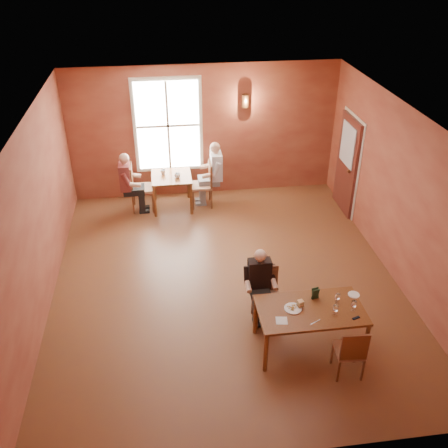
{
  "coord_description": "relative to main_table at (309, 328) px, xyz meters",
  "views": [
    {
      "loc": [
        -0.99,
        -7.1,
        5.45
      ],
      "look_at": [
        0.0,
        0.2,
        1.05
      ],
      "focal_mm": 40.0,
      "sensor_mm": 36.0,
      "label": 1
    }
  ],
  "objects": [
    {
      "name": "side_plate",
      "position": [
        0.72,
        0.22,
        0.37
      ],
      "size": [
        0.21,
        0.21,
        0.01
      ],
      "primitive_type": "cylinder",
      "rotation": [
        0.0,
        0.0,
        0.21
      ],
      "color": "white",
      "rests_on": "main_table"
    },
    {
      "name": "chair_diner_maroon",
      "position": [
        -2.45,
        4.65,
        0.18
      ],
      "size": [
        0.47,
        0.47,
        1.07
      ],
      "primitive_type": null,
      "rotation": [
        0.0,
        0.0,
        -1.57
      ],
      "color": "#3D2615",
      "rests_on": "ground"
    },
    {
      "name": "wall_left",
      "position": [
        -3.99,
        1.79,
        1.14
      ],
      "size": [
        0.04,
        7.0,
        3.0
      ],
      "primitive_type": "cube",
      "color": "brown",
      "rests_on": "ground"
    },
    {
      "name": "diner_maroon",
      "position": [
        -2.48,
        4.65,
        0.31
      ],
      "size": [
        0.53,
        0.53,
        1.34
      ],
      "primitive_type": null,
      "rotation": [
        0.0,
        0.0,
        -1.57
      ],
      "color": "#5D1018",
      "rests_on": "ground"
    },
    {
      "name": "knife",
      "position": [
        -0.02,
        -0.28,
        0.36
      ],
      "size": [
        0.17,
        0.09,
        0.0
      ],
      "primitive_type": "cube",
      "rotation": [
        0.0,
        0.0,
        0.45
      ],
      "color": "silver",
      "rests_on": "main_table"
    },
    {
      "name": "sunglasses",
      "position": [
        0.57,
        -0.28,
        0.37
      ],
      "size": [
        0.12,
        0.07,
        0.01
      ],
      "primitive_type": "cube",
      "rotation": [
        0.0,
        0.0,
        0.34
      ],
      "color": "black",
      "rests_on": "main_table"
    },
    {
      "name": "door",
      "position": [
        1.95,
        4.09,
        0.69
      ],
      "size": [
        0.12,
        1.04,
        2.1
      ],
      "primitive_type": "cube",
      "color": "maroon",
      "rests_on": "ground"
    },
    {
      "name": "chair_diner_white",
      "position": [
        -1.15,
        4.65,
        0.15
      ],
      "size": [
        0.45,
        0.45,
        1.03
      ],
      "primitive_type": null,
      "rotation": [
        0.0,
        0.0,
        1.57
      ],
      "color": "#4D260F",
      "rests_on": "ground"
    },
    {
      "name": "plate_food",
      "position": [
        -0.26,
        0.04,
        0.38
      ],
      "size": [
        0.28,
        0.28,
        0.03
      ],
      "primitive_type": "cylinder",
      "rotation": [
        0.0,
        0.0,
        0.1
      ],
      "color": "silver",
      "rests_on": "main_table"
    },
    {
      "name": "chair_diner_main",
      "position": [
        -0.5,
        0.65,
        0.1
      ],
      "size": [
        0.41,
        0.41,
        0.93
      ],
      "primitive_type": null,
      "rotation": [
        0.0,
        0.0,
        3.14
      ],
      "color": "#482514",
      "rests_on": "ground"
    },
    {
      "name": "menu_stand",
      "position": [
        0.13,
        0.23,
        0.45
      ],
      "size": [
        0.12,
        0.08,
        0.18
      ],
      "primitive_type": "cube",
      "rotation": [
        0.0,
        0.0,
        0.23
      ],
      "color": "#19331D",
      "rests_on": "main_table"
    },
    {
      "name": "ground",
      "position": [
        -0.99,
        1.79,
        -0.36
      ],
      "size": [
        6.0,
        7.0,
        0.01
      ],
      "primitive_type": "cube",
      "color": "brown",
      "rests_on": "ground"
    },
    {
      "name": "chair_empty",
      "position": [
        0.41,
        -0.56,
        0.07
      ],
      "size": [
        0.4,
        0.4,
        0.85
      ],
      "primitive_type": null,
      "rotation": [
        0.0,
        0.0,
        -0.07
      ],
      "color": "#502612",
      "rests_on": "ground"
    },
    {
      "name": "diner_white",
      "position": [
        -1.12,
        4.65,
        0.34
      ],
      "size": [
        0.56,
        0.56,
        1.4
      ],
      "primitive_type": null,
      "rotation": [
        0.0,
        0.0,
        1.57
      ],
      "color": "silver",
      "rests_on": "ground"
    },
    {
      "name": "goblet_c",
      "position": [
        0.3,
        -0.16,
        0.45
      ],
      "size": [
        0.08,
        0.08,
        0.18
      ],
      "primitive_type": null,
      "rotation": [
        0.0,
        0.0,
        0.19
      ],
      "color": "white",
      "rests_on": "main_table"
    },
    {
      "name": "second_table",
      "position": [
        -1.8,
        4.65,
        0.02
      ],
      "size": [
        0.86,
        0.86,
        0.76
      ],
      "primitive_type": null,
      "color": "brown",
      "rests_on": "ground"
    },
    {
      "name": "wall_sconce",
      "position": [
        -0.09,
        5.19,
        1.84
      ],
      "size": [
        0.16,
        0.16,
        0.28
      ],
      "primitive_type": "cylinder",
      "color": "brown",
      "rests_on": "wall_back"
    },
    {
      "name": "diner_main",
      "position": [
        -0.5,
        0.62,
        0.23
      ],
      "size": [
        0.47,
        0.47,
        1.17
      ],
      "primitive_type": null,
      "rotation": [
        0.0,
        0.0,
        3.14
      ],
      "color": "#33211B",
      "rests_on": "ground"
    },
    {
      "name": "napkin",
      "position": [
        -0.48,
        -0.19,
        0.36
      ],
      "size": [
        0.18,
        0.18,
        0.01
      ],
      "primitive_type": "cube",
      "rotation": [
        0.0,
        0.0,
        -0.16
      ],
      "color": "white",
      "rests_on": "main_table"
    },
    {
      "name": "goblet_a",
      "position": [
        0.42,
        0.1,
        0.44
      ],
      "size": [
        0.08,
        0.08,
        0.17
      ],
      "primitive_type": null,
      "rotation": [
        0.0,
        0.0,
        -0.2
      ],
      "color": "white",
      "rests_on": "main_table"
    },
    {
      "name": "goblet_b",
      "position": [
        0.59,
        -0.11,
        0.45
      ],
      "size": [
        0.09,
        0.09,
        0.18
      ],
      "primitive_type": null,
      "rotation": [
        0.0,
        0.0,
        0.33
      ],
      "color": "white",
      "rests_on": "main_table"
    },
    {
      "name": "wall_back",
      "position": [
        -0.99,
        5.29,
        1.14
      ],
      "size": [
        6.0,
        0.04,
        3.0
      ],
      "primitive_type": "cube",
      "color": "brown",
      "rests_on": "ground"
    },
    {
      "name": "sandwich",
      "position": [
        -0.14,
        0.06,
        0.41
      ],
      "size": [
        0.1,
        0.1,
        0.1
      ],
      "primitive_type": "cube",
      "rotation": [
        0.0,
        0.0,
        0.26
      ],
      "color": "tan",
      "rests_on": "main_table"
    },
    {
      "name": "cup_b",
      "position": [
        -1.97,
        4.76,
        0.46
      ],
      "size": [
        0.14,
        0.14,
        0.11
      ],
      "primitive_type": "imported",
      "rotation": [
        0.0,
        0.0,
        -0.2
      ],
      "color": "white",
      "rests_on": "second_table"
    },
    {
      "name": "cup_a",
      "position": [
        -1.67,
        4.55,
        0.45
      ],
      "size": [
        0.16,
        0.16,
        0.1
      ],
      "primitive_type": "imported",
      "rotation": [
        0.0,
        0.0,
        -0.33
      ],
      "color": "white",
      "rests_on": "second_table"
    },
    {
      "name": "wall_right",
      "position": [
        2.01,
        1.79,
        1.14
      ],
      "size": [
        0.04,
        7.0,
        3.0
      ],
      "primitive_type": "cube",
      "color": "brown",
      "rests_on": "ground"
    },
    {
      "name": "window",
      "position": [
        -1.79,
        5.24,
        1.34
      ],
      "size": [
        1.36,
        0.1,
        1.96
      ],
      "primitive_type": "cube",
      "color": "white",
      "rests_on": "wall_back"
    },
    {
      "name": "ceiling",
      "position": [
        -0.99,
        1.79,
        2.64
      ],
      "size": [
        6.0,
        7.0,
        0.04
      ],
      "primitive_type": "cube",
      "color": "white",
      "rests_on": "wall_back"
    },
    {
      "name": "main_table",
      "position": [
        0.0,
        0.0,
        0.0
      ],
      "size": [
        1.54,
        0.86,
        0.72
      ],
      "primitive_type": null,
      "color": "brown",
      "rests_on": "ground"
    },
    {
      "name": "wall_front",
      "position": [
        -0.99,
        -1.71,
        1.14
      ],
      "size": [
        6.0,
        0.04,
        3.0
      ],
      "primitive_type": "cube",
      "color": "brown",
      "rests_on": "ground"
    }
  ]
}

